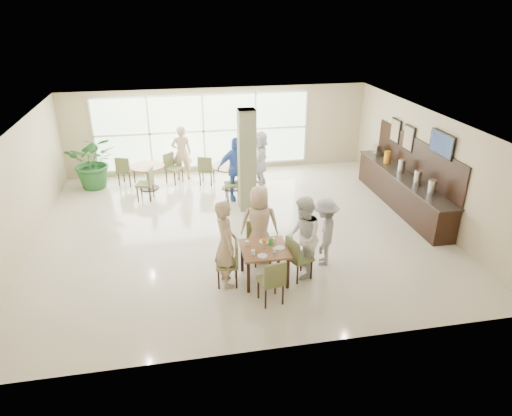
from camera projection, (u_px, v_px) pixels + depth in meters
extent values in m
plane|color=beige|center=(240.00, 228.00, 11.74)|extent=(10.00, 10.00, 0.00)
plane|color=white|center=(238.00, 121.00, 10.57)|extent=(10.00, 10.00, 0.00)
plane|color=#C1AF8A|center=(219.00, 130.00, 15.17)|extent=(10.00, 0.00, 10.00)
plane|color=#C1AF8A|center=(282.00, 278.00, 7.13)|extent=(10.00, 0.00, 10.00)
plane|color=#C1AF8A|center=(21.00, 192.00, 10.31)|extent=(0.00, 9.00, 9.00)
plane|color=#C1AF8A|center=(427.00, 165.00, 11.99)|extent=(0.00, 9.00, 9.00)
plane|color=silver|center=(204.00, 131.00, 15.06)|extent=(7.00, 0.00, 7.00)
cube|color=#798159|center=(247.00, 161.00, 12.29)|extent=(0.45, 0.45, 2.80)
cube|color=brown|center=(264.00, 249.00, 9.31)|extent=(0.96, 0.96, 0.05)
cube|color=black|center=(248.00, 277.00, 9.04)|extent=(0.06, 0.06, 0.70)
cube|color=black|center=(288.00, 273.00, 9.17)|extent=(0.06, 0.06, 0.70)
cube|color=black|center=(242.00, 257.00, 9.76)|extent=(0.06, 0.06, 0.70)
cube|color=black|center=(279.00, 253.00, 9.89)|extent=(0.06, 0.06, 0.70)
cylinder|color=brown|center=(147.00, 166.00, 13.91)|extent=(1.05, 1.05, 0.04)
cylinder|color=black|center=(148.00, 178.00, 14.07)|extent=(0.10, 0.10, 0.71)
cylinder|color=black|center=(149.00, 188.00, 14.21)|extent=(0.60, 0.60, 0.03)
cylinder|color=brown|center=(231.00, 166.00, 13.95)|extent=(1.18, 1.18, 0.04)
cylinder|color=black|center=(231.00, 177.00, 14.11)|extent=(0.10, 0.10, 0.71)
cylinder|color=black|center=(232.00, 187.00, 14.25)|extent=(0.60, 0.60, 0.03)
cylinder|color=white|center=(253.00, 252.00, 9.04)|extent=(0.08, 0.08, 0.10)
cylinder|color=white|center=(247.00, 243.00, 9.37)|extent=(0.08, 0.08, 0.10)
cylinder|color=white|center=(275.00, 250.00, 9.11)|extent=(0.08, 0.08, 0.10)
cylinder|color=white|center=(274.00, 240.00, 9.49)|extent=(0.08, 0.08, 0.10)
cylinder|color=white|center=(262.00, 256.00, 9.00)|extent=(0.20, 0.20, 0.01)
cylinder|color=white|center=(264.00, 242.00, 9.53)|extent=(0.20, 0.20, 0.01)
cylinder|color=white|center=(280.00, 248.00, 9.29)|extent=(0.20, 0.20, 0.01)
cylinder|color=#99B27F|center=(264.00, 245.00, 9.27)|extent=(0.07, 0.07, 0.12)
sphere|color=orange|center=(266.00, 241.00, 9.23)|extent=(0.07, 0.07, 0.07)
sphere|color=orange|center=(263.00, 240.00, 9.25)|extent=(0.07, 0.07, 0.07)
sphere|color=orange|center=(264.00, 241.00, 9.20)|extent=(0.07, 0.07, 0.07)
cube|color=green|center=(271.00, 242.00, 9.38)|extent=(0.10, 0.05, 0.15)
cube|color=black|center=(402.00, 192.00, 12.78)|extent=(0.60, 4.60, 0.90)
cube|color=black|center=(404.00, 176.00, 12.59)|extent=(0.64, 4.70, 0.04)
cube|color=black|center=(416.00, 157.00, 12.41)|extent=(0.04, 4.60, 1.00)
cylinder|color=silver|center=(432.00, 188.00, 11.24)|extent=(0.20, 0.20, 0.40)
cylinder|color=silver|center=(418.00, 178.00, 11.87)|extent=(0.20, 0.20, 0.40)
cylinder|color=silver|center=(402.00, 166.00, 12.67)|extent=(0.20, 0.20, 0.40)
cylinder|color=orange|center=(387.00, 157.00, 13.48)|extent=(0.18, 0.18, 0.36)
cube|color=silver|center=(377.00, 150.00, 14.11)|extent=(0.18, 0.30, 0.36)
cube|color=black|center=(442.00, 144.00, 11.13)|extent=(0.06, 1.00, 0.58)
cube|color=#7F99CC|center=(441.00, 144.00, 11.13)|extent=(0.01, 0.92, 0.50)
cube|color=black|center=(409.00, 138.00, 12.69)|extent=(0.04, 0.55, 0.70)
cube|color=brown|center=(408.00, 138.00, 12.69)|extent=(0.01, 0.47, 0.62)
cube|color=black|center=(396.00, 131.00, 13.40)|extent=(0.04, 0.55, 0.70)
cube|color=brown|center=(395.00, 131.00, 13.40)|extent=(0.01, 0.47, 0.62)
imported|color=#255D29|center=(94.00, 162.00, 13.98)|extent=(1.56, 1.56, 1.68)
imported|color=tan|center=(226.00, 244.00, 9.09)|extent=(0.55, 0.74, 1.86)
imported|color=tan|center=(259.00, 224.00, 10.02)|extent=(0.93, 0.62, 1.75)
imported|color=white|center=(303.00, 238.00, 9.41)|extent=(0.84, 0.99, 1.78)
imported|color=gray|center=(325.00, 232.00, 9.91)|extent=(0.91, 1.14, 1.54)
imported|color=#416CC5|center=(236.00, 169.00, 13.10)|extent=(1.15, 0.73, 1.86)
imported|color=white|center=(260.00, 159.00, 14.10)|extent=(1.25, 1.78, 1.76)
imported|color=tan|center=(182.00, 153.00, 14.61)|extent=(0.70, 0.50, 1.78)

